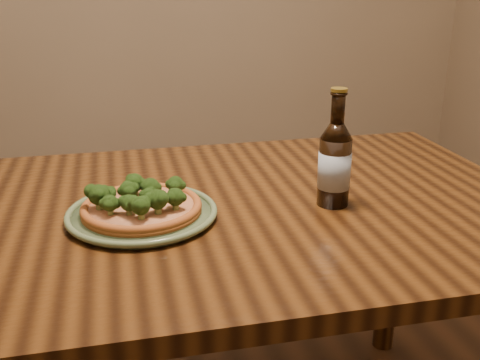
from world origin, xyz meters
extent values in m
cube|color=#41240E|center=(0.00, 0.10, 0.73)|extent=(1.60, 0.90, 0.04)
cylinder|color=#41240E|center=(0.73, 0.48, 0.35)|extent=(0.07, 0.07, 0.71)
cylinder|color=#596E4B|center=(-0.09, 0.06, 0.76)|extent=(0.29, 0.29, 0.01)
torus|color=#596E4B|center=(-0.09, 0.06, 0.76)|extent=(0.31, 0.31, 0.01)
torus|color=#596E4B|center=(-0.09, 0.06, 0.76)|extent=(0.25, 0.25, 0.01)
cylinder|color=#9A5222|center=(-0.09, 0.06, 0.77)|extent=(0.25, 0.25, 0.01)
torus|color=#9A5222|center=(-0.09, 0.06, 0.78)|extent=(0.25, 0.25, 0.02)
cylinder|color=#E1C289|center=(-0.09, 0.06, 0.78)|extent=(0.21, 0.21, 0.01)
sphere|color=#30561B|center=(-0.07, 0.06, 0.80)|extent=(0.04, 0.04, 0.03)
sphere|color=#30561B|center=(-0.01, 0.10, 0.81)|extent=(0.04, 0.04, 0.04)
sphere|color=#30561B|center=(-0.11, 0.09, 0.81)|extent=(0.04, 0.04, 0.04)
sphere|color=#30561B|center=(-0.11, 0.02, 0.80)|extent=(0.05, 0.05, 0.03)
sphere|color=#30561B|center=(-0.06, 0.09, 0.81)|extent=(0.05, 0.05, 0.04)
sphere|color=#30561B|center=(-0.15, 0.08, 0.80)|extent=(0.04, 0.04, 0.03)
sphere|color=#30561B|center=(-0.06, 0.01, 0.81)|extent=(0.04, 0.04, 0.04)
sphere|color=#30561B|center=(-0.09, -0.01, 0.81)|extent=(0.05, 0.05, 0.04)
sphere|color=#30561B|center=(-0.02, 0.03, 0.81)|extent=(0.04, 0.04, 0.04)
sphere|color=#30561B|center=(-0.15, 0.03, 0.80)|extent=(0.03, 0.03, 0.03)
sphere|color=#30561B|center=(-0.10, 0.12, 0.81)|extent=(0.06, 0.06, 0.04)
sphere|color=#30561B|center=(-0.17, 0.06, 0.81)|extent=(0.05, 0.05, 0.04)
cylinder|color=black|center=(0.33, 0.05, 0.82)|extent=(0.07, 0.07, 0.15)
cone|color=black|center=(0.33, 0.05, 0.92)|extent=(0.07, 0.07, 0.03)
cylinder|color=black|center=(0.33, 0.05, 0.97)|extent=(0.03, 0.03, 0.07)
torus|color=black|center=(0.33, 0.05, 0.99)|extent=(0.04, 0.04, 0.01)
cylinder|color=#A58C33|center=(0.33, 0.05, 1.00)|extent=(0.03, 0.03, 0.01)
cylinder|color=#A1B1C3|center=(0.33, 0.05, 0.83)|extent=(0.07, 0.07, 0.08)
camera|label=1|loc=(-0.12, -1.02, 1.23)|focal=42.00mm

